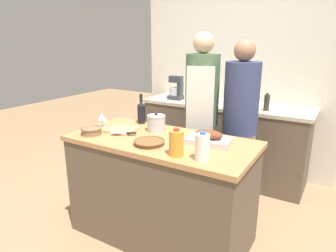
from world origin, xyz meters
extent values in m
plane|color=#9E7A56|center=(0.00, 0.00, 0.00)|extent=(12.00, 12.00, 0.00)
cube|color=brown|center=(0.00, 0.00, 0.43)|extent=(1.48, 0.72, 0.85)
cube|color=#B27F4C|center=(0.00, 0.00, 0.87)|extent=(1.52, 0.74, 0.04)
cube|color=brown|center=(0.00, 1.44, 0.44)|extent=(1.96, 0.58, 0.89)
cube|color=beige|center=(0.00, 1.44, 0.91)|extent=(2.02, 0.60, 0.04)
cube|color=silver|center=(0.00, 1.79, 1.27)|extent=(2.52, 0.10, 2.55)
cube|color=#BCBCC1|center=(0.38, 0.09, 0.92)|extent=(0.35, 0.23, 0.04)
ellipsoid|color=brown|center=(0.38, 0.09, 0.97)|extent=(0.23, 0.14, 0.07)
cylinder|color=brown|center=(0.00, -0.17, 0.91)|extent=(0.22, 0.22, 0.03)
torus|color=brown|center=(0.00, -0.17, 0.92)|extent=(0.24, 0.24, 0.01)
cube|color=tan|center=(-0.41, 0.00, 0.90)|extent=(0.25, 0.23, 0.02)
cylinder|color=#B7B7BC|center=(-0.15, 0.16, 0.96)|extent=(0.16, 0.16, 0.13)
cylinder|color=#B7B7BC|center=(-0.15, 0.16, 1.03)|extent=(0.16, 0.16, 0.01)
sphere|color=black|center=(-0.15, 0.16, 1.05)|extent=(0.02, 0.02, 0.02)
cylinder|color=#846647|center=(-0.56, -0.21, 0.92)|extent=(0.17, 0.17, 0.06)
torus|color=#846647|center=(-0.56, -0.21, 0.95)|extent=(0.18, 0.18, 0.03)
cylinder|color=orange|center=(0.28, -0.25, 0.98)|extent=(0.10, 0.10, 0.18)
cylinder|color=red|center=(0.28, -0.25, 1.08)|extent=(0.04, 0.04, 0.02)
cylinder|color=white|center=(0.47, -0.24, 0.98)|extent=(0.10, 0.10, 0.18)
cylinder|color=#3360B2|center=(0.47, -0.24, 1.08)|extent=(0.04, 0.04, 0.02)
cylinder|color=black|center=(-0.41, 0.30, 0.98)|extent=(0.07, 0.07, 0.18)
cone|color=black|center=(-0.41, 0.30, 1.09)|extent=(0.07, 0.07, 0.03)
cylinder|color=black|center=(-0.41, 0.30, 1.14)|extent=(0.03, 0.03, 0.07)
cylinder|color=silver|center=(-0.65, 0.01, 0.90)|extent=(0.06, 0.06, 0.00)
cylinder|color=silver|center=(-0.65, 0.01, 0.93)|extent=(0.01, 0.01, 0.06)
cone|color=silver|center=(-0.65, 0.01, 0.99)|extent=(0.08, 0.08, 0.07)
cube|color=#B7B7BC|center=(-0.35, -0.11, 0.91)|extent=(0.13, 0.09, 0.01)
cube|color=black|center=(-0.26, -0.05, 0.91)|extent=(0.08, 0.06, 0.01)
cube|color=#333842|center=(-0.64, 1.37, 0.95)|extent=(0.18, 0.14, 0.05)
cylinder|color=#B7B7BC|center=(-0.66, 1.37, 1.03)|extent=(0.13, 0.13, 0.10)
cube|color=#333842|center=(-0.57, 1.37, 1.06)|extent=(0.05, 0.08, 0.16)
cube|color=#333842|center=(-0.64, 1.37, 1.18)|extent=(0.17, 0.08, 0.08)
cylinder|color=#332D28|center=(-0.37, 1.57, 0.99)|extent=(0.07, 0.07, 0.12)
cylinder|color=black|center=(-0.37, 1.57, 1.05)|extent=(0.03, 0.03, 0.02)
cylinder|color=#332D28|center=(0.51, 1.32, 1.01)|extent=(0.06, 0.06, 0.17)
cylinder|color=black|center=(0.51, 1.32, 1.11)|extent=(0.03, 0.03, 0.02)
cube|color=beige|center=(0.01, 0.75, 0.42)|extent=(0.31, 0.26, 0.84)
cylinder|color=#4C6B4C|center=(0.01, 0.75, 1.19)|extent=(0.33, 0.33, 0.70)
sphere|color=#DBAD89|center=(0.01, 0.75, 1.64)|extent=(0.20, 0.20, 0.20)
cube|color=silver|center=(0.06, 0.60, 0.99)|extent=(0.25, 0.10, 0.89)
cube|color=beige|center=(0.40, 0.78, 0.40)|extent=(0.28, 0.21, 0.80)
cylinder|color=navy|center=(0.40, 0.78, 1.14)|extent=(0.33, 0.33, 0.67)
sphere|color=#996B4C|center=(0.40, 0.78, 1.57)|extent=(0.19, 0.19, 0.19)
camera|label=1|loc=(1.23, -1.94, 1.67)|focal=32.00mm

